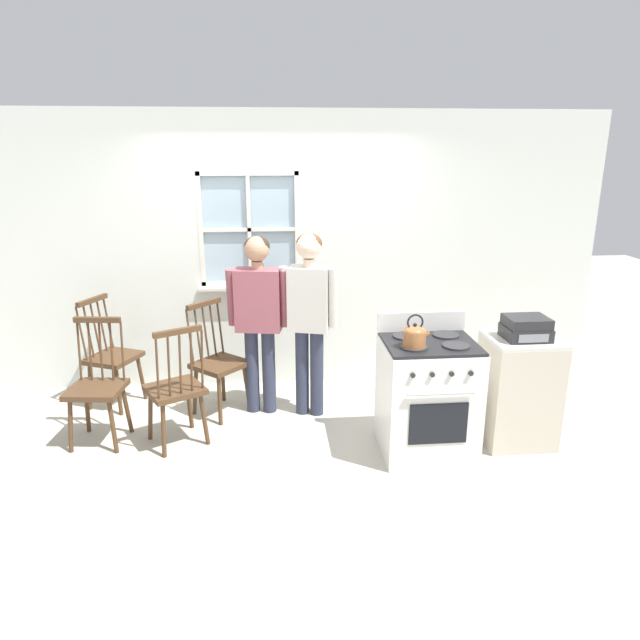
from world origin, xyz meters
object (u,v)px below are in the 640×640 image
(chair_near_stove, at_px, (218,364))
(stove, at_px, (427,396))
(person_teen_center, at_px, (309,307))
(chair_center_cluster, at_px, (97,388))
(chair_near_wall, at_px, (112,357))
(person_elderly_left, at_px, (259,307))
(potted_plant, at_px, (262,275))
(chair_by_window, at_px, (176,390))
(side_counter, at_px, (518,390))
(stereo, at_px, (526,328))
(kettle, at_px, (415,335))

(chair_near_stove, xyz_separation_m, stove, (1.69, -0.86, 0.00))
(person_teen_center, xyz_separation_m, stove, (0.87, -0.75, -0.54))
(chair_center_cluster, bearing_deg, chair_near_wall, 102.09)
(chair_near_stove, xyz_separation_m, person_elderly_left, (0.38, -0.02, 0.53))
(potted_plant, bearing_deg, chair_by_window, -120.73)
(chair_center_cluster, relative_size, person_elderly_left, 0.64)
(side_counter, xyz_separation_m, stereo, (0.00, -0.02, 0.54))
(stove, bearing_deg, side_counter, 6.53)
(chair_near_stove, relative_size, potted_plant, 3.31)
(stove, bearing_deg, kettle, -140.40)
(person_teen_center, height_order, stereo, person_teen_center)
(person_elderly_left, distance_m, kettle, 1.51)
(chair_near_wall, bearing_deg, potted_plant, -51.42)
(chair_near_wall, height_order, chair_center_cluster, same)
(chair_by_window, distance_m, person_teen_center, 1.32)
(person_elderly_left, bearing_deg, chair_by_window, -131.01)
(chair_near_stove, relative_size, kettle, 4.18)
(side_counter, bearing_deg, chair_near_wall, 163.52)
(chair_near_stove, bearing_deg, stereo, -65.01)
(potted_plant, bearing_deg, side_counter, -33.76)
(chair_by_window, distance_m, chair_near_stove, 0.64)
(chair_center_cluster, height_order, side_counter, chair_center_cluster)
(chair_near_wall, bearing_deg, stereo, -82.26)
(kettle, height_order, side_counter, kettle)
(chair_near_wall, bearing_deg, person_teen_center, -76.89)
(chair_by_window, relative_size, person_teen_center, 0.62)
(person_elderly_left, distance_m, side_counter, 2.30)
(chair_by_window, height_order, potted_plant, potted_plant)
(chair_near_stove, bearing_deg, stove, -74.24)
(side_counter, bearing_deg, chair_by_window, 175.76)
(chair_by_window, distance_m, stove, 2.01)
(chair_near_stove, relative_size, person_elderly_left, 0.64)
(chair_by_window, bearing_deg, kettle, 138.07)
(potted_plant, height_order, side_counter, potted_plant)
(chair_near_stove, relative_size, stove, 0.95)
(person_teen_center, height_order, stove, person_teen_center)
(chair_center_cluster, distance_m, stereo, 3.47)
(person_teen_center, relative_size, side_counter, 1.84)
(chair_center_cluster, distance_m, side_counter, 3.43)
(chair_center_cluster, height_order, chair_near_stove, same)
(chair_near_stove, distance_m, person_elderly_left, 0.65)
(kettle, relative_size, side_counter, 0.27)
(chair_near_wall, bearing_deg, chair_by_window, -114.65)
(chair_by_window, height_order, kettle, kettle)
(chair_center_cluster, height_order, kettle, kettle)
(stove, distance_m, stereo, 0.94)
(chair_near_wall, xyz_separation_m, side_counter, (3.49, -1.03, -0.02))
(potted_plant, bearing_deg, stereo, -34.15)
(chair_center_cluster, bearing_deg, person_teen_center, 18.06)
(person_elderly_left, xyz_separation_m, kettle, (1.15, -0.97, 0.02))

